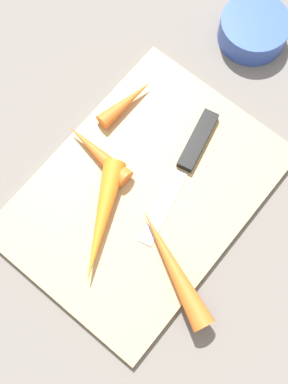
% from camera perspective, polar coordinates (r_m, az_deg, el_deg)
% --- Properties ---
extents(ground_plane, '(1.40, 1.40, 0.00)m').
position_cam_1_polar(ground_plane, '(0.69, 0.00, -0.29)').
color(ground_plane, slate).
extents(cutting_board, '(0.36, 0.26, 0.01)m').
position_cam_1_polar(cutting_board, '(0.68, 0.00, -0.15)').
color(cutting_board, tan).
rests_on(cutting_board, ground_plane).
extents(knife, '(0.20, 0.06, 0.01)m').
position_cam_1_polar(knife, '(0.69, 5.61, 4.88)').
color(knife, '#B7B7BC').
rests_on(knife, cutting_board).
extents(carrot_long, '(0.16, 0.10, 0.03)m').
position_cam_1_polar(carrot_long, '(0.65, -4.81, -3.30)').
color(carrot_long, orange).
rests_on(carrot_long, cutting_board).
extents(carrot_longest, '(0.09, 0.16, 0.03)m').
position_cam_1_polar(carrot_longest, '(0.64, 3.29, -8.38)').
color(carrot_longest, orange).
rests_on(carrot_longest, cutting_board).
extents(carrot_short, '(0.03, 0.11, 0.03)m').
position_cam_1_polar(carrot_short, '(0.68, -5.27, 4.39)').
color(carrot_short, orange).
rests_on(carrot_short, cutting_board).
extents(carrot_shortest, '(0.09, 0.04, 0.02)m').
position_cam_1_polar(carrot_shortest, '(0.71, -2.00, 10.05)').
color(carrot_shortest, orange).
rests_on(carrot_shortest, cutting_board).
extents(small_bowl, '(0.10, 0.10, 0.04)m').
position_cam_1_polar(small_bowl, '(0.79, 12.21, 17.44)').
color(small_bowl, '#3351B2').
rests_on(small_bowl, ground_plane).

